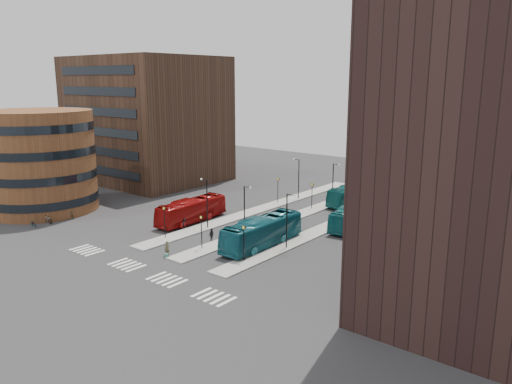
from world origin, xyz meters
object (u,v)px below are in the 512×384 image
Objects in this scene: bicycle_mid at (47,219)px; bicycle_far at (70,215)px; suitcase at (166,256)px; traveller at (167,249)px; teal_bus_d at (417,191)px; commuter_c at (239,233)px; red_bus at (192,210)px; commuter_b at (212,235)px; bicycle_near at (33,223)px; teal_bus_c at (353,216)px; teal_bus_a at (262,232)px; commuter_a at (183,221)px; teal_bus_b at (356,194)px.

bicycle_far is (0.00, 3.11, -0.03)m from bicycle_mid.
suitcase is 0.31× the size of traveller.
suitcase is 0.05× the size of teal_bus_d.
commuter_c reaches higher than bicycle_mid.
commuter_c is (2.25, 8.91, 0.02)m from traveller.
commuter_b is at bearing -31.90° from red_bus.
bicycle_near is at bearing -178.54° from bicycle_far.
suitcase is at bearing -105.42° from teal_bus_d.
bicycle_near is (-31.36, -25.17, -1.03)m from teal_bus_c.
teal_bus_a reaches higher than commuter_a.
teal_bus_d is 6.76× the size of traveller.
teal_bus_d is at bearing -29.43° from bicycle_near.
commuter_c is at bearing -12.75° from red_bus.
red_bus is at bearing -86.91° from commuter_c.
commuter_c is at bearing -106.62° from teal_bus_d.
teal_bus_a is at bearing -166.39° from commuter_a.
bicycle_near is at bearing -147.54° from teal_bus_c.
bicycle_mid is at bearing -160.03° from teal_bus_a.
teal_bus_b is at bearing 81.18° from suitcase.
suitcase is at bearing -74.97° from bicycle_near.
suitcase is 0.31× the size of commuter_b.
commuter_c is at bearing -54.88° from bicycle_near.
teal_bus_b is 6.77× the size of commuter_c.
teal_bus_d reaches higher than suitcase.
traveller is at bearing -95.74° from bicycle_mid.
red_bus is 1.05× the size of teal_bus_c.
bicycle_near is at bearing -127.26° from teal_bus_d.
teal_bus_d is 50.28m from bicycle_far.
teal_bus_b reaches higher than red_bus.
commuter_b is (-0.11, 6.86, 0.55)m from suitcase.
commuter_c is (9.53, -1.65, -0.71)m from red_bus.
teal_bus_c is 15.02m from commuter_c.
commuter_b is 0.85× the size of bicycle_far.
commuter_c is (-7.95, -12.72, -0.64)m from teal_bus_c.
commuter_b is (-5.46, -2.42, -0.86)m from teal_bus_a.
commuter_b is at bearing -23.19° from commuter_c.
commuter_c is at bearing -70.93° from bicycle_far.
teal_bus_a is 6.03m from commuter_b.
teal_bus_d is 6.59× the size of commuter_c.
teal_bus_b is 32.71m from traveller.
teal_bus_a is 29.68m from bicycle_near.
commuter_c is at bearing 78.16° from suitcase.
teal_bus_b is (4.42, 32.87, 1.30)m from suitcase.
teal_bus_b is at bearing -38.71° from bicycle_far.
bicycle_near is at bearing 167.34° from traveller.
red_bus is 19.82m from bicycle_near.
teal_bus_d reaches higher than bicycle_near.
traveller is at bearing -124.71° from teal_bus_a.
traveller is 10.00m from commuter_a.
suitcase is 0.04× the size of red_bus.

